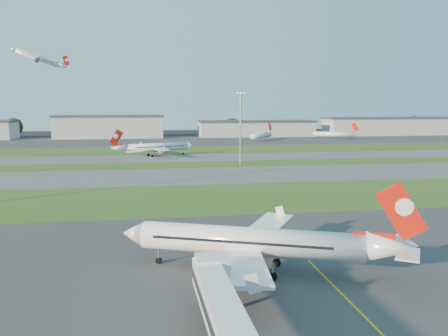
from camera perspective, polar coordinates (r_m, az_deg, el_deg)
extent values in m
plane|color=black|center=(51.48, 9.05, -15.62)|extent=(700.00, 700.00, 0.00)
cube|color=#333335|center=(51.48, 9.05, -15.61)|extent=(300.00, 70.00, 0.01)
cube|color=#2C531B|center=(100.06, -0.15, -3.85)|extent=(300.00, 34.00, 0.01)
cube|color=#515154|center=(132.25, -2.33, -0.95)|extent=(300.00, 32.00, 0.01)
cube|color=#2C531B|center=(156.85, -3.38, 0.45)|extent=(300.00, 18.00, 0.01)
cube|color=#515154|center=(178.60, -4.07, 1.36)|extent=(300.00, 26.00, 0.01)
cube|color=#2C531B|center=(211.32, -4.83, 2.38)|extent=(300.00, 40.00, 0.01)
cube|color=#333335|center=(270.98, -5.75, 3.59)|extent=(400.00, 80.00, 0.01)
cube|color=gold|center=(53.14, 14.37, -15.00)|extent=(0.25, 60.00, 0.02)
cube|color=white|center=(35.31, 0.50, -19.91)|extent=(3.44, 24.08, 2.60)
cube|color=black|center=(35.31, 0.50, -19.91)|extent=(3.59, 24.08, 0.80)
cube|color=white|center=(45.63, -1.52, -13.25)|extent=(3.40, 3.00, 3.00)
cylinder|color=gray|center=(44.84, -1.18, -16.98)|extent=(0.70, 0.70, 3.20)
cube|color=black|center=(45.38, -1.18, -18.41)|extent=(2.20, 1.20, 0.70)
cylinder|color=white|center=(55.31, 3.31, -9.53)|extent=(27.21, 13.43, 3.53)
cube|color=red|center=(54.25, 22.15, -5.28)|extent=(5.72, 2.50, 7.02)
cube|color=white|center=(48.39, 2.99, -12.71)|extent=(5.93, 14.34, 1.43)
cube|color=white|center=(62.36, 5.26, -7.96)|extent=(11.46, 13.77, 1.43)
cylinder|color=slate|center=(50.86, 1.78, -12.88)|extent=(4.41, 3.41, 2.13)
cylinder|color=slate|center=(60.90, 3.68, -9.34)|extent=(4.41, 3.41, 2.13)
cylinder|color=white|center=(185.51, -8.70, 2.72)|extent=(26.67, 12.74, 3.44)
cube|color=red|center=(179.81, -13.88, 3.89)|extent=(5.62, 2.35, 6.86)
cube|color=white|center=(192.02, -9.72, 2.73)|extent=(11.06, 13.51, 1.40)
cube|color=white|center=(178.49, -8.14, 2.38)|extent=(5.59, 13.97, 1.40)
cylinder|color=slate|center=(190.71, -9.12, 2.41)|extent=(4.30, 3.28, 2.08)
cylinder|color=slate|center=(180.93, -7.96, 2.14)|extent=(4.30, 3.28, 2.08)
cylinder|color=white|center=(274.80, -23.20, 13.08)|extent=(23.22, 8.92, 2.95)
cube|color=red|center=(275.96, -20.10, 14.04)|extent=(4.93, 1.58, 5.87)
cube|color=white|center=(268.61, -23.00, 13.14)|extent=(8.71, 11.86, 1.20)
cube|color=white|center=(280.95, -23.06, 12.88)|extent=(3.72, 11.70, 1.20)
cylinder|color=slate|center=(270.19, -23.26, 12.91)|extent=(3.61, 2.57, 1.78)
cylinder|color=slate|center=(279.14, -23.29, 12.73)|extent=(3.61, 2.57, 1.78)
cylinder|color=white|center=(269.26, 4.92, 4.26)|extent=(18.52, 22.47, 3.20)
cube|color=red|center=(280.90, 6.02, 5.38)|extent=(3.42, 4.26, 6.16)
cylinder|color=white|center=(288.60, 14.12, 4.30)|extent=(24.45, 15.04, 3.20)
cube|color=red|center=(287.51, 16.74, 5.14)|extent=(4.71, 2.70, 6.16)
cylinder|color=gray|center=(155.90, 2.17, 5.02)|extent=(0.60, 0.60, 25.00)
cube|color=gray|center=(155.77, 2.19, 9.77)|extent=(3.20, 0.50, 0.80)
cube|color=#FFF2CC|center=(155.77, 2.19, 9.77)|extent=(2.80, 0.70, 0.35)
cube|color=#979B9F|center=(301.60, -14.69, 5.15)|extent=(70.00, 22.00, 14.00)
cube|color=#383A3F|center=(301.35, -14.74, 6.59)|extent=(71.40, 23.00, 1.20)
cube|color=#979B9F|center=(308.23, 4.22, 5.07)|extent=(80.00, 22.00, 10.00)
cube|color=#383A3F|center=(308.00, 4.23, 6.11)|extent=(81.60, 23.00, 1.20)
cube|color=#979B9F|center=(344.91, 20.69, 5.05)|extent=(95.00, 22.00, 12.00)
cube|color=#383A3F|center=(344.69, 20.74, 6.15)|extent=(96.90, 23.00, 1.20)
cylinder|color=black|center=(329.34, -25.75, 4.00)|extent=(1.00, 1.00, 4.40)
sphere|color=black|center=(329.11, -25.80, 4.86)|extent=(12.10, 12.10, 12.10)
cylinder|color=black|center=(311.39, -9.87, 4.41)|extent=(1.00, 1.00, 3.60)
sphere|color=black|center=(311.18, -9.88, 5.16)|extent=(9.90, 9.90, 9.90)
cylinder|color=black|center=(319.09, 1.01, 4.67)|extent=(1.00, 1.00, 4.20)
sphere|color=black|center=(318.85, 1.01, 5.51)|extent=(11.55, 11.55, 11.55)
cylinder|color=black|center=(338.29, 13.73, 4.59)|extent=(1.00, 1.00, 3.80)
sphere|color=black|center=(338.08, 13.75, 5.32)|extent=(10.45, 10.45, 10.45)
cylinder|color=black|center=(374.20, 23.47, 4.53)|extent=(1.00, 1.00, 4.60)
sphere|color=black|center=(373.98, 23.51, 5.32)|extent=(12.65, 12.65, 12.65)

